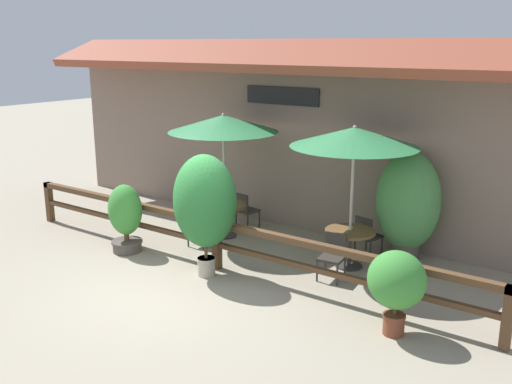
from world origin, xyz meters
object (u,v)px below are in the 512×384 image
object	(u,v)px
chair_middle_wallside	(367,234)
potted_plant_corner_fern	(396,282)
potted_plant_tall_tropical	(125,216)
chair_near_wallside	(246,209)
patio_umbrella_near	(223,124)
potted_plant_entrance_palm	(408,203)
patio_umbrella_middle	(354,137)
dining_table_near	(225,211)
dining_table_middle	(350,238)
potted_plant_small_flowering	(205,202)
chair_middle_streetside	(333,254)
chair_near_streetside	(202,224)

from	to	relation	value
chair_middle_wallside	potted_plant_corner_fern	xyz separation A→B (m)	(1.67, -2.68, 0.35)
potted_plant_tall_tropical	chair_near_wallside	bearing A→B (deg)	67.62
chair_middle_wallside	potted_plant_corner_fern	world-z (taller)	potted_plant_corner_fern
patio_umbrella_near	potted_plant_entrance_palm	xyz separation A→B (m)	(3.76, 0.95, -1.35)
chair_near_wallside	patio_umbrella_middle	bearing A→B (deg)	175.31
potted_plant_entrance_palm	potted_plant_corner_fern	bearing A→B (deg)	-71.70
patio_umbrella_middle	potted_plant_entrance_palm	xyz separation A→B (m)	(0.72, 0.99, -1.35)
patio_umbrella_near	chair_middle_wallside	distance (m)	3.74
dining_table_near	dining_table_middle	bearing A→B (deg)	-0.70
dining_table_middle	potted_plant_tall_tropical	distance (m)	4.49
chair_near_wallside	patio_umbrella_middle	size ratio (longest dim) A/B	0.31
chair_middle_wallside	potted_plant_small_flowering	xyz separation A→B (m)	(-1.99, -2.57, 0.93)
potted_plant_corner_fern	chair_middle_wallside	bearing A→B (deg)	121.90
dining_table_near	chair_middle_streetside	bearing A→B (deg)	-13.42
chair_near_wallside	patio_umbrella_middle	distance (m)	3.69
chair_near_streetside	chair_near_wallside	xyz separation A→B (m)	(0.08, 1.42, 0.00)
potted_plant_small_flowering	potted_plant_entrance_palm	size ratio (longest dim) A/B	1.04
chair_near_streetside	patio_umbrella_middle	world-z (taller)	patio_umbrella_middle
potted_plant_tall_tropical	potted_plant_corner_fern	distance (m)	5.78
chair_near_wallside	potted_plant_entrance_palm	xyz separation A→B (m)	(3.71, 0.24, 0.68)
patio_umbrella_middle	dining_table_middle	xyz separation A→B (m)	(0.00, -0.00, -1.91)
potted_plant_small_flowering	patio_umbrella_near	bearing A→B (deg)	119.54
chair_near_streetside	chair_middle_wallside	bearing A→B (deg)	15.53
chair_middle_streetside	chair_near_streetside	bearing A→B (deg)	173.23
patio_umbrella_near	potted_plant_small_flowering	bearing A→B (deg)	-60.46
dining_table_near	chair_middle_streetside	distance (m)	3.14
chair_middle_streetside	potted_plant_entrance_palm	xyz separation A→B (m)	(0.71, 1.68, 0.68)
chair_middle_wallside	potted_plant_tall_tropical	xyz separation A→B (m)	(-4.11, -2.56, 0.30)
potted_plant_tall_tropical	potted_plant_entrance_palm	bearing A→B (deg)	30.84
chair_near_streetside	patio_umbrella_middle	xyz separation A→B (m)	(3.08, 0.67, 2.03)
chair_near_streetside	chair_middle_wallside	size ratio (longest dim) A/B	1.00
chair_near_streetside	chair_near_wallside	world-z (taller)	same
potted_plant_tall_tropical	dining_table_middle	bearing A→B (deg)	24.71
chair_middle_streetside	potted_plant_small_flowering	xyz separation A→B (m)	(-1.96, -1.19, 0.93)
chair_near_streetside	potted_plant_entrance_palm	world-z (taller)	potted_plant_entrance_palm
chair_middle_streetside	potted_plant_entrance_palm	world-z (taller)	potted_plant_entrance_palm
dining_table_near	chair_middle_streetside	size ratio (longest dim) A/B	1.14
dining_table_middle	potted_plant_entrance_palm	bearing A→B (deg)	53.92
chair_near_streetside	dining_table_middle	world-z (taller)	chair_near_streetside
patio_umbrella_near	dining_table_near	bearing A→B (deg)	90.00
potted_plant_entrance_palm	chair_near_wallside	bearing A→B (deg)	-176.34
chair_middle_wallside	potted_plant_entrance_palm	size ratio (longest dim) A/B	0.39
chair_near_streetside	potted_plant_small_flowering	size ratio (longest dim) A/B	0.37
dining_table_middle	chair_middle_wallside	size ratio (longest dim) A/B	1.14
chair_middle_wallside	potted_plant_small_flowering	world-z (taller)	potted_plant_small_flowering
dining_table_middle	potted_plant_corner_fern	size ratio (longest dim) A/B	0.74
patio_umbrella_near	dining_table_near	distance (m)	1.91
chair_near_streetside	chair_near_wallside	distance (m)	1.43
potted_plant_entrance_palm	chair_near_streetside	bearing A→B (deg)	-156.35
dining_table_near	potted_plant_corner_fern	distance (m)	5.16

